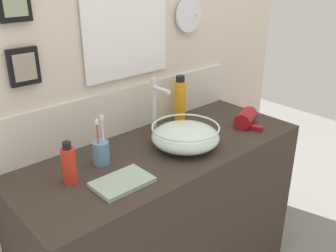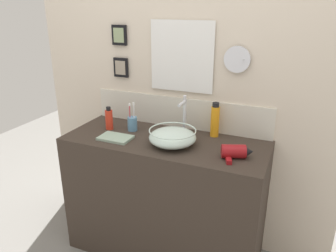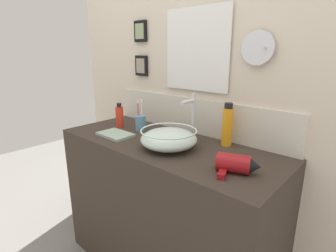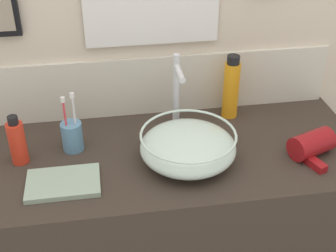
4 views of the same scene
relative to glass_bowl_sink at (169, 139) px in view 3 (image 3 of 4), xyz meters
The scene contains 9 objects.
vanity_counter 0.50m from the glass_bowl_sink, 144.95° to the left, with size 1.33×0.53×0.87m, color #382D26.
back_panel 0.51m from the glass_bowl_sink, 102.40° to the left, with size 2.22×0.10×2.60m.
glass_bowl_sink is the anchor object (origin of this frame).
faucet 0.22m from the glass_bowl_sink, 90.00° to the left, with size 0.02×0.12×0.27m.
hair_drier 0.41m from the glass_bowl_sink, ahead, with size 0.19×0.18×0.08m.
toothbrush_cup 0.37m from the glass_bowl_sink, 160.98° to the left, with size 0.07×0.07×0.20m.
lotion_bottle 0.52m from the glass_bowl_sink, behind, with size 0.05×0.05×0.16m.
soap_dispenser 0.32m from the glass_bowl_sink, 50.67° to the left, with size 0.06×0.06×0.23m.
hand_towel 0.39m from the glass_bowl_sink, behind, with size 0.21×0.14×0.02m, color #99B29E.
Camera 3 is at (0.94, -1.02, 1.36)m, focal length 28.00 mm.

